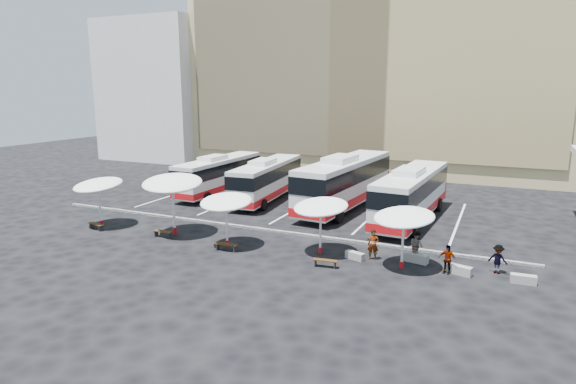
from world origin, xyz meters
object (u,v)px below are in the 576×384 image
at_px(sunshade_4, 404,217).
at_px(conc_bench_3, 523,279).
at_px(sunshade_1, 172,183).
at_px(wood_bench_0, 96,225).
at_px(wood_bench_3, 325,262).
at_px(sunshade_3, 321,207).
at_px(bus_3, 412,193).
at_px(sunshade_0, 98,185).
at_px(bus_0, 219,174).
at_px(conc_bench_1, 416,258).
at_px(wood_bench_2, 226,245).
at_px(passenger_2, 447,259).
at_px(bus_2, 345,181).
at_px(passenger_0, 373,245).
at_px(conc_bench_2, 460,270).
at_px(wood_bench_1, 163,232).
at_px(passenger_1, 417,246).
at_px(conc_bench_0, 355,256).
at_px(passenger_3, 498,259).
at_px(sunshade_2, 226,202).
at_px(bus_1, 267,178).

xyz_separation_m(sunshade_4, conc_bench_3, (5.80, 0.37, -2.55)).
bearing_deg(sunshade_1, conc_bench_3, 0.82).
xyz_separation_m(wood_bench_0, wood_bench_3, (16.38, -0.24, -0.00)).
bearing_deg(sunshade_3, bus_3, 70.13).
height_order(bus_3, wood_bench_3, bus_3).
height_order(bus_3, sunshade_0, bus_3).
relative_size(bus_0, conc_bench_1, 8.54).
distance_m(sunshade_0, wood_bench_2, 10.92).
bearing_deg(sunshade_3, passenger_2, -1.84).
xyz_separation_m(bus_2, passenger_0, (5.06, -10.82, -1.33)).
height_order(bus_3, wood_bench_2, bus_3).
bearing_deg(bus_2, sunshade_0, -133.72).
height_order(conc_bench_2, passenger_0, passenger_0).
xyz_separation_m(sunshade_3, conc_bench_3, (10.53, -0.06, -2.53)).
height_order(wood_bench_1, passenger_1, passenger_1).
relative_size(conc_bench_1, conc_bench_2, 1.07).
height_order(wood_bench_0, passenger_2, passenger_2).
xyz_separation_m(conc_bench_2, passenger_2, (-0.63, -0.15, 0.53)).
bearing_deg(conc_bench_0, wood_bench_0, -174.87).
xyz_separation_m(bus_3, passenger_3, (5.93, -8.57, -1.24)).
bearing_deg(wood_bench_0, wood_bench_3, -0.84).
height_order(sunshade_2, passenger_1, sunshade_2).
height_order(bus_0, sunshade_4, bus_0).
bearing_deg(passenger_0, sunshade_4, -30.17).
xyz_separation_m(wood_bench_3, passenger_2, (5.96, 1.72, 0.45)).
bearing_deg(wood_bench_0, passenger_2, 3.79).
bearing_deg(passenger_1, bus_0, 11.35).
bearing_deg(conc_bench_3, passenger_2, -177.32).
bearing_deg(conc_bench_0, bus_1, 134.61).
distance_m(bus_1, sunshade_4, 17.89).
xyz_separation_m(wood_bench_2, conc_bench_2, (12.76, 1.73, -0.10)).
height_order(bus_2, conc_bench_2, bus_2).
bearing_deg(wood_bench_2, wood_bench_3, -1.24).
xyz_separation_m(bus_0, conc_bench_3, (24.56, -11.64, -1.58)).
distance_m(wood_bench_1, passenger_3, 19.66).
relative_size(conc_bench_0, passenger_2, 0.72).
distance_m(conc_bench_1, passenger_2, 2.04).
bearing_deg(bus_1, bus_3, -12.35).
relative_size(conc_bench_0, passenger_0, 0.65).
bearing_deg(conc_bench_1, passenger_0, -167.15).
height_order(wood_bench_0, passenger_0, passenger_0).
bearing_deg(wood_bench_1, conc_bench_0, 5.11).
bearing_deg(passenger_0, wood_bench_1, 177.94).
xyz_separation_m(sunshade_0, passenger_0, (18.76, 1.15, -2.02)).
distance_m(conc_bench_1, conc_bench_2, 2.48).
relative_size(passenger_1, passenger_2, 1.09).
bearing_deg(wood_bench_2, passenger_1, 15.52).
distance_m(passenger_1, passenger_2, 2.17).
height_order(bus_1, passenger_2, bus_1).
bearing_deg(passenger_0, passenger_3, -3.07).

